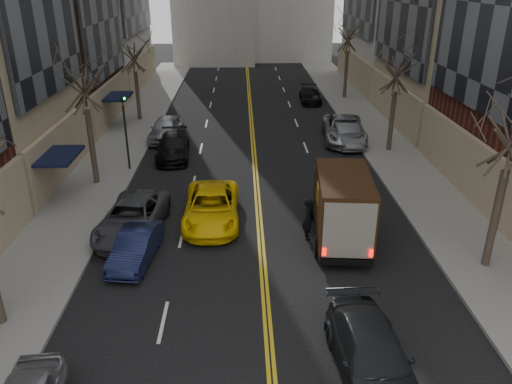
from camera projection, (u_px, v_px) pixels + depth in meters
The scene contains 18 objects.
sidewalk_left at pixel (121, 144), 33.91m from camera, with size 4.00×66.00×0.15m, color slate.
sidewalk_right at pixel (383, 141), 34.42m from camera, with size 4.00×66.00×0.15m, color slate.
tree_lf_mid at pixel (80, 63), 24.89m from camera, with size 3.20×3.20×8.91m.
tree_lf_far at pixel (133, 42), 37.01m from camera, with size 3.20×3.20×8.12m.
tree_rt_mid at pixel (399, 55), 30.13m from camera, with size 3.20×3.20×8.32m.
tree_rt_far at pixel (350, 22), 43.62m from camera, with size 3.20×3.20×9.11m.
traffic_signal at pixel (125, 125), 28.28m from camera, with size 0.29×0.26×4.70m.
ups_truck at pixel (342, 206), 21.36m from camera, with size 2.73×5.88×3.13m.
observer_sedan at pixel (372, 357), 14.18m from camera, with size 2.28×5.07×1.44m.
taxi at pixel (212, 207), 23.17m from camera, with size 2.50×5.43×1.51m, color yellow.
pedestrian at pixel (308, 219), 21.60m from camera, with size 0.70×0.46×1.91m, color black.
parked_lf_b at pixel (136, 247), 20.03m from camera, with size 1.34×3.85×1.27m, color #111737.
parked_lf_c at pixel (132, 218), 22.18m from camera, with size 2.45×5.30×1.47m, color #47494E.
parked_lf_d at pixel (173, 147), 31.30m from camera, with size 1.97×4.84×1.41m, color black.
parked_lf_e at pixel (166, 129), 34.68m from camera, with size 1.86×4.63×1.58m, color #ADB1B5.
parked_rt_a at pixel (347, 135), 33.56m from camera, with size 1.51×4.33×1.43m, color #53575C.
parked_rt_b at pixel (344, 129), 34.39m from camera, with size 2.74×5.94×1.65m, color #95989C.
parked_rt_c at pixel (310, 95), 44.84m from camera, with size 1.78×4.38×1.27m, color black.
Camera 1 is at (-0.80, -5.63, 10.72)m, focal length 35.00 mm.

